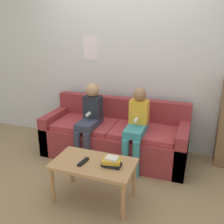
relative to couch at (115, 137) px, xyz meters
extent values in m
plane|color=#937A56|center=(0.00, -0.50, -0.28)|extent=(10.00, 10.00, 0.00)
cube|color=silver|center=(0.00, 0.48, 1.02)|extent=(8.00, 0.06, 2.60)
cube|color=silver|center=(-0.55, 0.45, 1.20)|extent=(0.23, 0.00, 0.36)
cube|color=maroon|center=(0.00, -0.03, -0.07)|extent=(2.01, 0.77, 0.41)
cube|color=maroon|center=(0.00, 0.28, 0.32)|extent=(2.01, 0.14, 0.38)
cube|color=maroon|center=(-0.94, -0.03, 0.01)|extent=(0.14, 0.77, 0.57)
cube|color=maroon|center=(0.94, -0.03, 0.01)|extent=(0.14, 0.77, 0.57)
cube|color=#A1343A|center=(-0.43, -0.07, 0.17)|extent=(0.85, 0.61, 0.07)
cube|color=#A1343A|center=(0.43, -0.07, 0.17)|extent=(0.85, 0.61, 0.07)
cube|color=#AD7F51|center=(0.11, -1.01, 0.15)|extent=(0.86, 0.49, 0.04)
cylinder|color=#AD7F51|center=(-0.28, -1.21, -0.08)|extent=(0.04, 0.04, 0.41)
cylinder|color=#AD7F51|center=(0.50, -1.21, -0.08)|extent=(0.04, 0.04, 0.41)
cylinder|color=#AD7F51|center=(-0.28, -0.81, -0.08)|extent=(0.04, 0.04, 0.41)
cylinder|color=#AD7F51|center=(0.50, -0.81, -0.08)|extent=(0.04, 0.04, 0.41)
cylinder|color=#33384C|center=(-0.38, -0.44, -0.04)|extent=(0.09, 0.09, 0.48)
cylinder|color=#33384C|center=(-0.24, -0.44, -0.04)|extent=(0.09, 0.09, 0.48)
cube|color=#33384C|center=(-0.31, -0.19, 0.25)|extent=(0.23, 0.48, 0.09)
cube|color=#1E232D|center=(-0.31, -0.06, 0.44)|extent=(0.24, 0.16, 0.30)
sphere|color=tan|center=(-0.31, -0.06, 0.68)|extent=(0.19, 0.19, 0.19)
cube|color=white|center=(-0.31, -0.21, 0.38)|extent=(0.03, 0.12, 0.03)
cylinder|color=teal|center=(0.28, -0.44, -0.04)|extent=(0.09, 0.09, 0.48)
cylinder|color=teal|center=(0.42, -0.44, -0.04)|extent=(0.09, 0.09, 0.48)
cube|color=teal|center=(0.35, -0.19, 0.25)|extent=(0.23, 0.48, 0.09)
cube|color=gold|center=(0.35, -0.06, 0.45)|extent=(0.24, 0.16, 0.31)
sphere|color=#8C6647|center=(0.35, -0.06, 0.68)|extent=(0.17, 0.17, 0.17)
cube|color=white|center=(0.35, -0.21, 0.38)|extent=(0.03, 0.12, 0.03)
cube|color=black|center=(0.01, -1.05, 0.18)|extent=(0.06, 0.17, 0.02)
cube|color=black|center=(0.31, -1.01, 0.18)|extent=(0.19, 0.11, 0.03)
cube|color=gold|center=(0.31, -1.01, 0.22)|extent=(0.19, 0.14, 0.04)
cube|color=silver|center=(0.31, -1.01, 0.25)|extent=(0.13, 0.10, 0.02)
camera|label=1|loc=(1.06, -3.09, 1.50)|focal=40.00mm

